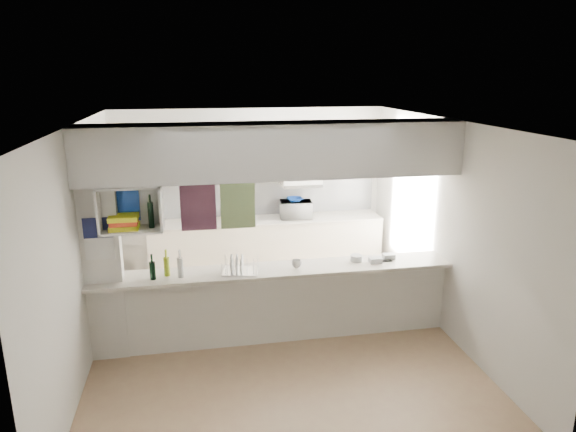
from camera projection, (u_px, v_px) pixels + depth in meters
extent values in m
plane|color=#A37C5F|center=(276.00, 339.00, 6.21)|extent=(4.80, 4.80, 0.00)
plane|color=white|center=(274.00, 123.00, 5.51)|extent=(4.80, 4.80, 0.00)
plane|color=silver|center=(251.00, 191.00, 8.14)|extent=(4.20, 0.00, 4.20)
plane|color=silver|center=(82.00, 249.00, 5.49)|extent=(0.00, 4.80, 4.80)
plane|color=silver|center=(446.00, 228.00, 6.23)|extent=(0.00, 4.80, 4.80)
cube|color=silver|center=(276.00, 306.00, 6.09)|extent=(4.20, 0.15, 0.88)
cube|color=beige|center=(276.00, 270.00, 5.97)|extent=(4.20, 0.50, 0.04)
cube|color=white|center=(275.00, 150.00, 5.59)|extent=(4.20, 0.50, 0.60)
cube|color=silver|center=(102.00, 248.00, 5.53)|extent=(0.40, 0.18, 2.60)
cube|color=#191E4C|center=(98.00, 228.00, 5.37)|extent=(0.30, 0.01, 0.22)
cube|color=white|center=(100.00, 249.00, 5.43)|extent=(0.30, 0.01, 0.24)
cube|color=black|center=(198.00, 204.00, 5.82)|extent=(0.40, 0.02, 0.62)
cube|color=#17626A|center=(238.00, 202.00, 5.90)|extent=(0.40, 0.02, 0.62)
cube|color=white|center=(133.00, 230.00, 5.44)|extent=(0.65, 0.35, 0.02)
cube|color=white|center=(129.00, 186.00, 5.31)|extent=(0.65, 0.35, 0.02)
cube|color=white|center=(132.00, 204.00, 5.53)|extent=(0.65, 0.02, 0.50)
cube|color=white|center=(99.00, 209.00, 5.32)|extent=(0.02, 0.35, 0.50)
cube|color=white|center=(161.00, 207.00, 5.43)|extent=(0.02, 0.35, 0.50)
cube|color=yellow|center=(124.00, 227.00, 5.41)|extent=(0.30, 0.24, 0.05)
cube|color=red|center=(124.00, 222.00, 5.40)|extent=(0.28, 0.22, 0.05)
cube|color=yellow|center=(124.00, 218.00, 5.39)|extent=(0.30, 0.24, 0.05)
cube|color=navy|center=(127.00, 205.00, 5.48)|extent=(0.26, 0.02, 0.34)
cylinder|color=black|center=(151.00, 215.00, 5.43)|extent=(0.06, 0.06, 0.28)
cube|color=beige|center=(267.00, 247.00, 8.12)|extent=(3.60, 0.60, 0.90)
cube|color=beige|center=(267.00, 220.00, 7.99)|extent=(3.60, 0.63, 0.03)
cube|color=silver|center=(264.00, 196.00, 8.18)|extent=(3.60, 0.03, 0.60)
cube|color=beige|center=(252.00, 157.00, 7.82)|extent=(2.62, 0.34, 0.72)
cube|color=white|center=(301.00, 182.00, 7.99)|extent=(0.60, 0.46, 0.12)
cube|color=silver|center=(304.00, 187.00, 7.78)|extent=(0.60, 0.02, 0.05)
imported|color=white|center=(296.00, 209.00, 8.02)|extent=(0.51, 0.36, 0.27)
imported|color=navy|center=(295.00, 200.00, 7.96)|extent=(0.24, 0.24, 0.06)
cube|color=silver|center=(240.00, 271.00, 5.87)|extent=(0.45, 0.38, 0.01)
cylinder|color=white|center=(231.00, 262.00, 5.84)|extent=(0.05, 0.20, 0.20)
cylinder|color=white|center=(237.00, 262.00, 5.84)|extent=(0.05, 0.20, 0.20)
cylinder|color=white|center=(242.00, 262.00, 5.84)|extent=(0.05, 0.20, 0.20)
imported|color=white|center=(296.00, 264.00, 5.95)|extent=(0.15, 0.15, 0.09)
cylinder|color=black|center=(153.00, 271.00, 5.63)|extent=(0.06, 0.06, 0.20)
cylinder|color=black|center=(152.00, 258.00, 5.59)|extent=(0.02, 0.02, 0.09)
cylinder|color=olive|center=(167.00, 267.00, 5.73)|extent=(0.06, 0.06, 0.22)
cylinder|color=olive|center=(166.00, 254.00, 5.69)|extent=(0.02, 0.02, 0.09)
cylinder|color=silver|center=(180.00, 268.00, 5.68)|extent=(0.06, 0.06, 0.23)
cylinder|color=silver|center=(179.00, 254.00, 5.64)|extent=(0.02, 0.02, 0.09)
cylinder|color=silver|center=(356.00, 258.00, 6.20)|extent=(0.14, 0.14, 0.07)
cube|color=silver|center=(375.00, 260.00, 6.14)|extent=(0.14, 0.10, 0.06)
cube|color=silver|center=(389.00, 256.00, 6.27)|extent=(0.14, 0.10, 0.06)
cube|color=black|center=(386.00, 261.00, 6.20)|extent=(0.14, 0.07, 0.01)
cylinder|color=black|center=(247.00, 214.00, 7.96)|extent=(0.11, 0.11, 0.15)
cube|color=brown|center=(225.00, 213.00, 7.92)|extent=(0.12, 0.10, 0.20)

